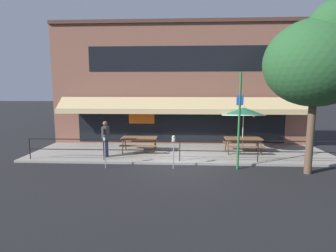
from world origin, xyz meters
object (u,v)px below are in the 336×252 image
(picnic_table_left, at_px, (139,140))
(pedestrian_walking, at_px, (106,137))
(patio_umbrella_centre, at_px, (244,112))
(street_tree_curbside, at_px, (320,57))
(parking_meter_far, at_px, (173,142))
(picnic_table_centre, at_px, (243,141))
(parking_meter_near, at_px, (105,141))
(street_sign_pole, at_px, (239,120))

(picnic_table_left, xyz_separation_m, pedestrian_walking, (-1.44, -1.03, 0.35))
(patio_umbrella_centre, relative_size, street_tree_curbside, 0.37)
(pedestrian_walking, xyz_separation_m, parking_meter_far, (3.26, -1.44, 0.09))
(picnic_table_centre, bearing_deg, parking_meter_far, -143.64)
(parking_meter_near, bearing_deg, street_sign_pole, 1.44)
(patio_umbrella_centre, bearing_deg, parking_meter_far, -142.46)
(patio_umbrella_centre, relative_size, parking_meter_far, 1.68)
(parking_meter_far, bearing_deg, picnic_table_centre, 36.36)
(picnic_table_left, bearing_deg, pedestrian_walking, -144.53)
(street_tree_curbside, bearing_deg, pedestrian_walking, 167.90)
(picnic_table_centre, xyz_separation_m, patio_umbrella_centre, (0.00, 0.11, 1.47))
(parking_meter_near, distance_m, street_tree_curbside, 8.94)
(street_tree_curbside, bearing_deg, parking_meter_near, 177.35)
(pedestrian_walking, height_order, parking_meter_near, pedestrian_walking)
(picnic_table_left, bearing_deg, patio_umbrella_centre, 1.86)
(picnic_table_centre, height_order, parking_meter_far, parking_meter_far)
(pedestrian_walking, bearing_deg, picnic_table_centre, 9.23)
(parking_meter_near, height_order, parking_meter_far, same)
(parking_meter_near, bearing_deg, parking_meter_far, 0.72)
(parking_meter_near, relative_size, street_tree_curbside, 0.22)
(patio_umbrella_centre, bearing_deg, picnic_table_centre, -90.00)
(pedestrian_walking, height_order, street_sign_pole, street_sign_pole)
(parking_meter_far, relative_size, street_sign_pole, 0.36)
(pedestrian_walking, xyz_separation_m, street_tree_curbside, (8.68, -1.86, 3.41))
(picnic_table_left, height_order, parking_meter_near, parking_meter_near)
(picnic_table_left, distance_m, parking_meter_near, 2.75)
(patio_umbrella_centre, bearing_deg, parking_meter_near, -156.98)
(patio_umbrella_centre, height_order, street_tree_curbside, street_tree_curbside)
(street_sign_pole, xyz_separation_m, street_tree_curbside, (2.76, -0.52, 2.43))
(picnic_table_left, relative_size, pedestrian_walking, 1.05)
(pedestrian_walking, relative_size, street_tree_curbside, 0.26)
(picnic_table_left, bearing_deg, picnic_table_centre, 0.65)
(street_sign_pole, bearing_deg, parking_meter_far, -177.80)
(parking_meter_far, xyz_separation_m, street_sign_pole, (2.67, 0.10, 0.89))
(parking_meter_near, distance_m, street_sign_pole, 5.60)
(picnic_table_left, relative_size, parking_meter_far, 1.27)
(street_sign_pole, bearing_deg, parking_meter_near, -178.56)
(picnic_table_centre, relative_size, patio_umbrella_centre, 0.75)
(pedestrian_walking, distance_m, street_sign_pole, 6.15)
(pedestrian_walking, xyz_separation_m, street_sign_pole, (5.92, -1.34, 0.98))
(parking_meter_near, bearing_deg, picnic_table_left, 67.28)
(picnic_table_left, height_order, parking_meter_far, parking_meter_far)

